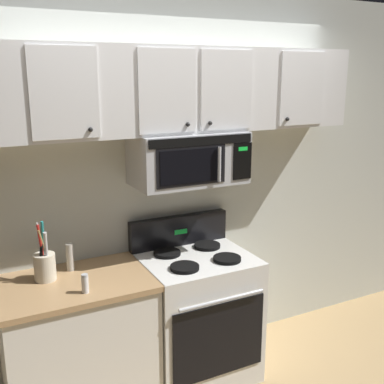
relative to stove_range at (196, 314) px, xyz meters
name	(u,v)px	position (x,y,z in m)	size (l,w,h in m)	color
back_wall	(173,183)	(0.00, 0.37, 0.88)	(5.20, 0.10, 2.70)	silver
stove_range	(196,314)	(0.00, 0.00, 0.00)	(0.76, 0.69, 1.12)	white
over_range_microwave	(189,158)	(0.00, 0.12, 1.11)	(0.76, 0.43, 0.35)	#B7BABF
upper_cabinets	(186,90)	(0.00, 0.15, 1.56)	(2.50, 0.36, 0.55)	silver
counter_segment	(79,346)	(-0.84, 0.01, -0.02)	(0.93, 0.65, 0.90)	white
utensil_crock_cream	(45,264)	(-0.99, 0.10, 0.53)	(0.13, 0.13, 0.38)	beige
salt_shaker	(85,284)	(-0.82, -0.19, 0.49)	(0.04, 0.04, 0.11)	white
pepper_mill	(70,257)	(-0.82, 0.17, 0.52)	(0.05, 0.05, 0.18)	#B7B2A8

